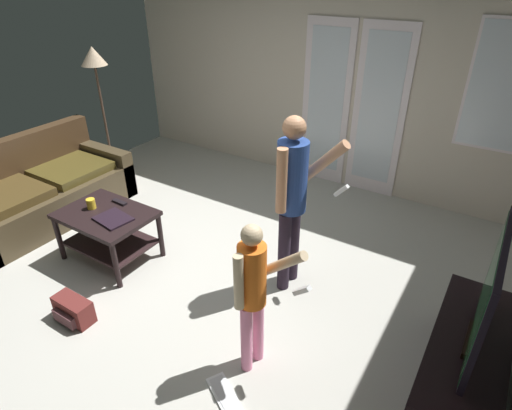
{
  "coord_description": "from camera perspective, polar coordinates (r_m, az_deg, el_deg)",
  "views": [
    {
      "loc": [
        2.22,
        -2.33,
        2.54
      ],
      "look_at": [
        0.79,
        -0.06,
        1.0
      ],
      "focal_mm": 29.74,
      "sensor_mm": 36.0,
      "label": 1
    }
  ],
  "objects": [
    {
      "name": "ground_plane",
      "position": [
        4.11,
        -8.95,
        -9.0
      ],
      "size": [
        5.52,
        5.16,
        0.02
      ],
      "primitive_type": "cube",
      "color": "#B4B2A8"
    },
    {
      "name": "wall_back_with_doors",
      "position": [
        5.45,
        8.98,
        17.19
      ],
      "size": [
        5.52,
        0.09,
        2.84
      ],
      "color": "beige",
      "rests_on": "ground_plane"
    },
    {
      "name": "leather_couch",
      "position": [
        5.33,
        -27.06,
        1.4
      ],
      "size": [
        0.91,
        1.9,
        0.88
      ],
      "color": "#453925",
      "rests_on": "ground_plane"
    },
    {
      "name": "coffee_table",
      "position": [
        4.28,
        -19.32,
        -2.61
      ],
      "size": [
        0.86,
        0.63,
        0.51
      ],
      "color": "black",
      "rests_on": "ground_plane"
    },
    {
      "name": "tv_stand",
      "position": [
        3.26,
        25.97,
        -19.19
      ],
      "size": [
        0.46,
        1.31,
        0.48
      ],
      "color": "black",
      "rests_on": "ground_plane"
    },
    {
      "name": "flat_screen_tv",
      "position": [
        2.85,
        28.71,
        -10.7
      ],
      "size": [
        0.08,
        0.95,
        0.75
      ],
      "color": "black",
      "rests_on": "tv_stand"
    },
    {
      "name": "person_adult",
      "position": [
        3.43,
        4.94,
        1.82
      ],
      "size": [
        0.54,
        0.42,
        1.57
      ],
      "color": "#261C29",
      "rests_on": "ground_plane"
    },
    {
      "name": "person_child",
      "position": [
        2.8,
        -0.36,
        -11.05
      ],
      "size": [
        0.47,
        0.32,
        1.19
      ],
      "color": "pink",
      "rests_on": "ground_plane"
    },
    {
      "name": "floor_lamp",
      "position": [
        5.9,
        -20.86,
        17.05
      ],
      "size": [
        0.32,
        0.32,
        1.66
      ],
      "color": "#292429",
      "rests_on": "ground_plane"
    },
    {
      "name": "backpack",
      "position": [
        3.83,
        -23.39,
        -12.84
      ],
      "size": [
        0.34,
        0.19,
        0.2
      ],
      "color": "maroon",
      "rests_on": "ground_plane"
    },
    {
      "name": "loose_keyboard",
      "position": [
        3.11,
        -3.85,
        -24.76
      ],
      "size": [
        0.45,
        0.33,
        0.02
      ],
      "color": "white",
      "rests_on": "ground_plane"
    },
    {
      "name": "laptop_closed",
      "position": [
        4.07,
        -18.66,
        -1.76
      ],
      "size": [
        0.35,
        0.29,
        0.02
      ],
      "primitive_type": "cube",
      "rotation": [
        0.0,
        0.0,
        -0.14
      ],
      "color": "black",
      "rests_on": "coffee_table"
    },
    {
      "name": "cup_near_edge",
      "position": [
        4.31,
        -21.31,
        0.17
      ],
      "size": [
        0.08,
        0.08,
        0.1
      ],
      "primitive_type": "cylinder",
      "color": "gold",
      "rests_on": "coffee_table"
    },
    {
      "name": "tv_remote_black",
      "position": [
        4.33,
        -17.88,
        0.38
      ],
      "size": [
        0.17,
        0.06,
        0.02
      ],
      "primitive_type": "cube",
      "rotation": [
        0.0,
        0.0,
        -0.04
      ],
      "color": "black",
      "rests_on": "coffee_table"
    }
  ]
}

